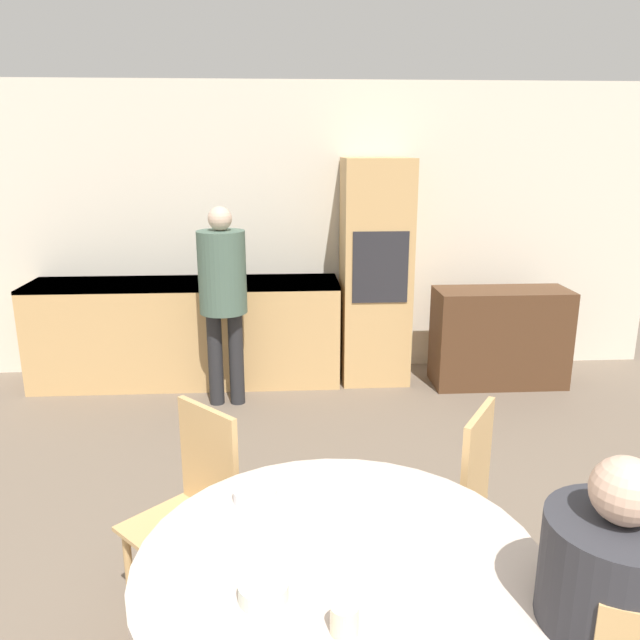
# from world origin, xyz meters

# --- Properties ---
(wall_back) EXTENTS (6.53, 0.05, 2.60)m
(wall_back) POSITION_xyz_m (0.00, 5.39, 1.30)
(wall_back) COLOR silver
(wall_back) RESTS_ON ground_plane
(kitchen_counter) EXTENTS (2.67, 0.60, 0.91)m
(kitchen_counter) POSITION_xyz_m (-1.08, 5.05, 0.47)
(kitchen_counter) COLOR tan
(kitchen_counter) RESTS_ON ground_plane
(oven_unit) EXTENTS (0.58, 0.59, 1.96)m
(oven_unit) POSITION_xyz_m (0.59, 5.06, 0.98)
(oven_unit) COLOR tan
(oven_unit) RESTS_ON ground_plane
(sideboard) EXTENTS (1.15, 0.45, 0.86)m
(sideboard) POSITION_xyz_m (1.68, 4.82, 0.43)
(sideboard) COLOR #51331E
(sideboard) RESTS_ON ground_plane
(dining_table) EXTENTS (1.34, 1.34, 0.76)m
(dining_table) POSITION_xyz_m (-0.05, 1.43, 0.56)
(dining_table) COLOR #51331E
(dining_table) RESTS_ON ground_plane
(chair_far_left) EXTENTS (0.57, 0.57, 0.95)m
(chair_far_left) POSITION_xyz_m (-0.63, 2.17, 0.53)
(chair_far_left) COLOR tan
(chair_far_left) RESTS_ON ground_plane
(chair_far_right) EXTENTS (0.55, 0.55, 0.95)m
(chair_far_right) POSITION_xyz_m (0.54, 2.16, 0.53)
(chair_far_right) COLOR tan
(chair_far_right) RESTS_ON ground_plane
(person_seated) EXTENTS (0.39, 0.47, 1.26)m
(person_seated) POSITION_xyz_m (0.67, 1.08, 0.72)
(person_seated) COLOR #262628
(person_seated) RESTS_ON ground_plane
(person_standing) EXTENTS (0.38, 0.38, 1.61)m
(person_standing) POSITION_xyz_m (-0.69, 4.52, 0.99)
(person_standing) COLOR #262628
(person_standing) RESTS_ON ground_plane
(cup) EXTENTS (0.08, 0.08, 0.08)m
(cup) POSITION_xyz_m (-0.07, 1.12, 0.80)
(cup) COLOR beige
(cup) RESTS_ON dining_table
(bowl_near) EXTENTS (0.16, 0.16, 0.04)m
(bowl_near) POSITION_xyz_m (-0.34, 1.80, 0.78)
(bowl_near) COLOR silver
(bowl_near) RESTS_ON dining_table
(bowl_centre) EXTENTS (0.15, 0.15, 0.05)m
(bowl_centre) POSITION_xyz_m (-0.29, 1.26, 0.78)
(bowl_centre) COLOR silver
(bowl_centre) RESTS_ON dining_table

